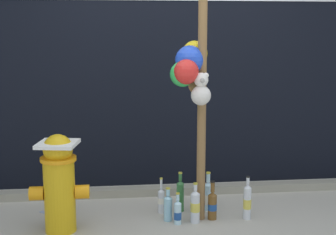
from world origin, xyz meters
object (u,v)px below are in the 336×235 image
object	(u,v)px
bottle_3	(180,195)
bottle_7	(178,212)
bottle_0	(247,202)
fire_hydrant	(59,181)
memorial_post	(195,38)
bottle_2	(208,196)
bottle_6	(212,205)
bottle_5	(195,206)
bottle_4	(161,200)
bottle_1	(168,207)

from	to	relation	value
bottle_3	bottle_7	world-z (taller)	bottle_3
bottle_0	bottle_7	distance (m)	0.62
fire_hydrant	memorial_post	bearing A→B (deg)	6.80
bottle_2	bottle_7	world-z (taller)	bottle_2
memorial_post	bottle_0	distance (m)	1.47
bottle_6	bottle_7	xyz separation A→B (m)	(-0.31, -0.08, -0.03)
bottle_6	memorial_post	bearing A→B (deg)	171.91
bottle_5	bottle_6	world-z (taller)	bottle_5
bottle_6	bottle_3	bearing A→B (deg)	138.66
fire_hydrant	bottle_4	distance (m)	0.96
bottle_0	bottle_2	size ratio (longest dim) A/B	1.09
bottle_3	bottle_7	bearing A→B (deg)	-101.64
bottle_3	bottle_1	bearing A→B (deg)	-122.54
memorial_post	bottle_5	world-z (taller)	memorial_post
bottle_2	bottle_4	bearing A→B (deg)	-176.63
bottle_2	bottle_4	xyz separation A→B (m)	(-0.43, -0.03, -0.01)
bottle_2	bottle_5	xyz separation A→B (m)	(-0.16, -0.28, 0.01)
bottle_7	bottle_1	bearing A→B (deg)	130.85
bottle_3	bottle_5	distance (m)	0.29
bottle_1	bottle_0	bearing A→B (deg)	-3.13
fire_hydrant	bottle_1	size ratio (longest dim) A/B	2.73
fire_hydrant	bottle_1	bearing A→B (deg)	7.64
bottle_0	bottle_6	distance (m)	0.30
bottle_0	bottle_5	xyz separation A→B (m)	(-0.46, -0.03, -0.01)
fire_hydrant	bottle_6	bearing A→B (deg)	4.93
bottle_4	bottle_5	bearing A→B (deg)	-43.48
bottle_0	bottle_6	world-z (taller)	bottle_0
bottle_3	bottle_6	bearing A→B (deg)	-41.34
memorial_post	bottle_3	bearing A→B (deg)	114.21
memorial_post	bottle_3	size ratio (longest dim) A/B	8.02
fire_hydrant	bottle_2	world-z (taller)	fire_hydrant
memorial_post	bottle_1	size ratio (longest dim) A/B	9.89
bottle_1	bottle_3	distance (m)	0.25
fire_hydrant	bottle_7	size ratio (longest dim) A/B	2.92
bottle_2	bottle_6	bearing A→B (deg)	-91.07
bottle_5	bottle_6	xyz separation A→B (m)	(0.16, 0.06, -0.01)
fire_hydrant	bottle_6	world-z (taller)	fire_hydrant
bottle_0	fire_hydrant	bearing A→B (deg)	-177.02
bottle_4	bottle_6	size ratio (longest dim) A/B	0.94
memorial_post	bottle_6	size ratio (longest dim) A/B	8.46
bottle_0	bottle_7	xyz separation A→B (m)	(-0.61, -0.05, -0.05)
bottle_2	memorial_post	bearing A→B (deg)	-129.79
bottle_0	bottle_1	xyz separation A→B (m)	(-0.69, 0.04, -0.03)
bottle_5	bottle_6	bearing A→B (deg)	19.05
bottle_0	bottle_3	size ratio (longest dim) A/B	1.06
memorial_post	fire_hydrant	world-z (taller)	memorial_post
bottle_1	bottle_7	size ratio (longest dim) A/B	1.07
bottle_1	bottle_3	world-z (taller)	bottle_3
bottle_7	bottle_5	bearing A→B (deg)	7.64
memorial_post	bottle_2	distance (m)	1.44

